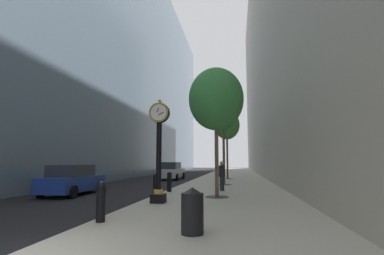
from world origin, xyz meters
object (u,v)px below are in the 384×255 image
object	(u,v)px
trash_bin	(192,210)
car_silver_near	(171,171)
bollard_third	(156,185)
street_tree_mid_far	(227,125)
bollard_nearest	(101,201)
bollard_fourth	(169,181)
street_tree_mid_near	(223,116)
street_clock	(159,145)
street_tree_near	(216,99)
pedestrian_walking	(222,175)
car_blue_mid	(73,180)

from	to	relation	value
trash_bin	car_silver_near	xyz separation A→B (m)	(-5.59, 21.97, 0.16)
bollard_third	car_silver_near	distance (m)	15.90
street_tree_mid_far	car_silver_near	world-z (taller)	street_tree_mid_far
bollard_nearest	bollard_fourth	xyz separation A→B (m)	(0.00, 8.14, 0.00)
street_tree_mid_near	street_clock	bearing A→B (deg)	-102.96
street_tree_near	car_silver_near	world-z (taller)	street_tree_near
street_tree_near	street_tree_mid_far	distance (m)	14.77
bollard_third	pedestrian_walking	distance (m)	4.65
bollard_third	street_tree_near	distance (m)	4.95
street_tree_mid_far	bollard_nearest	bearing A→B (deg)	-97.57
street_tree_near	car_blue_mid	size ratio (longest dim) A/B	1.36
street_tree_near	street_tree_mid_far	size ratio (longest dim) A/B	0.93
bollard_fourth	street_tree_mid_near	size ratio (longest dim) A/B	0.18
trash_bin	street_tree_mid_far	bearing A→B (deg)	89.80
street_tree_mid_near	bollard_fourth	bearing A→B (deg)	-117.53
bollard_third	pedestrian_walking	xyz separation A→B (m)	(2.84, 3.67, 0.31)
street_clock	car_silver_near	bearing A→B (deg)	101.38
bollard_nearest	car_blue_mid	distance (m)	8.72
bollard_fourth	street_tree_near	distance (m)	5.33
bollard_nearest	street_tree_near	bearing A→B (deg)	65.48
street_tree_mid_far	street_clock	bearing A→B (deg)	-97.41
bollard_third	trash_bin	xyz separation A→B (m)	(2.69, -6.34, -0.04)
street_tree_near	car_silver_near	bearing A→B (deg)	110.73
car_silver_near	street_tree_near	bearing A→B (deg)	-69.27
bollard_third	street_tree_mid_near	bearing A→B (deg)	70.96
trash_bin	pedestrian_walking	size ratio (longest dim) A/B	0.63
bollard_nearest	bollard_third	world-z (taller)	same
street_clock	bollard_fourth	world-z (taller)	street_clock
bollard_nearest	street_tree_near	size ratio (longest dim) A/B	0.18
street_tree_mid_far	car_silver_near	xyz separation A→B (m)	(-5.67, 0.23, -4.52)
bollard_nearest	trash_bin	distance (m)	2.84
car_silver_near	car_blue_mid	world-z (taller)	car_silver_near
bollard_third	car_blue_mid	size ratio (longest dim) A/B	0.24
street_tree_mid_near	pedestrian_walking	world-z (taller)	street_tree_mid_near
bollard_third	pedestrian_walking	world-z (taller)	pedestrian_walking
street_tree_mid_near	street_tree_mid_far	size ratio (longest dim) A/B	0.91
street_tree_near	car_silver_near	distance (m)	16.49
street_tree_mid_far	trash_bin	distance (m)	22.24
street_tree_mid_far	car_blue_mid	world-z (taller)	street_tree_mid_far
bollard_fourth	street_tree_mid_near	xyz separation A→B (m)	(2.77, 5.31, 4.38)
bollard_fourth	car_blue_mid	distance (m)	5.24
street_tree_mid_near	car_blue_mid	bearing A→B (deg)	-140.97
pedestrian_walking	bollard_fourth	bearing A→B (deg)	-161.28
street_clock	trash_bin	world-z (taller)	street_clock
street_tree_near	trash_bin	distance (m)	8.10
trash_bin	car_blue_mid	world-z (taller)	car_blue_mid
bollard_nearest	bollard_fourth	distance (m)	8.14
street_tree_mid_near	car_silver_near	xyz separation A→B (m)	(-5.67, 7.60, -4.26)
car_silver_near	car_blue_mid	bearing A→B (deg)	-99.02
bollard_third	car_silver_near	size ratio (longest dim) A/B	0.23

